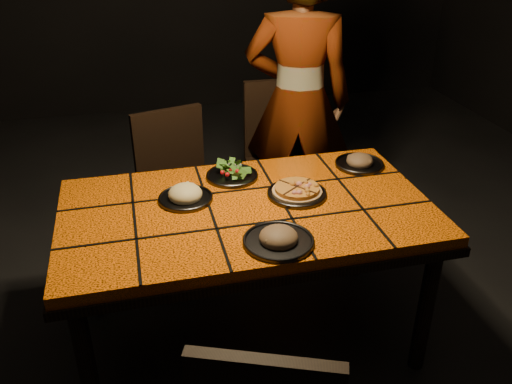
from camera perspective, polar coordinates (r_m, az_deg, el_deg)
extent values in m
cube|color=black|center=(2.82, -0.83, -15.22)|extent=(6.00, 7.00, 0.04)
cube|color=#FF6908|center=(2.37, -0.96, -2.03)|extent=(1.60, 0.90, 0.05)
cube|color=black|center=(2.39, -0.95, -2.96)|extent=(1.62, 0.92, 0.04)
cylinder|color=black|center=(2.29, -17.32, -17.38)|extent=(0.07, 0.07, 0.66)
cylinder|color=black|center=(2.56, 17.39, -11.75)|extent=(0.07, 0.07, 0.66)
cylinder|color=black|center=(2.86, -16.93, -6.88)|extent=(0.07, 0.07, 0.66)
cylinder|color=black|center=(3.08, 10.71, -3.34)|extent=(0.07, 0.07, 0.66)
cube|color=black|center=(3.09, -7.63, -0.65)|extent=(0.50, 0.50, 0.04)
cube|color=black|center=(3.14, -9.16, 4.71)|extent=(0.41, 0.14, 0.45)
cylinder|color=black|center=(3.03, -9.13, -6.52)|extent=(0.04, 0.04, 0.42)
cylinder|color=black|center=(3.12, -3.40, -4.94)|extent=(0.04, 0.04, 0.42)
cylinder|color=black|center=(3.29, -11.13, -3.57)|extent=(0.04, 0.04, 0.42)
cylinder|color=black|center=(3.38, -5.81, -2.21)|extent=(0.04, 0.04, 0.42)
cube|color=black|center=(3.32, 3.22, 2.41)|extent=(0.45, 0.45, 0.04)
cube|color=black|center=(3.39, 2.43, 7.84)|extent=(0.44, 0.05, 0.48)
cylinder|color=black|center=(3.25, 0.91, -3.15)|extent=(0.04, 0.04, 0.45)
cylinder|color=black|center=(3.34, 6.88, -2.43)|extent=(0.04, 0.04, 0.45)
cylinder|color=black|center=(3.55, -0.43, -0.21)|extent=(0.04, 0.04, 0.45)
cylinder|color=black|center=(3.63, 5.07, 0.38)|extent=(0.04, 0.04, 0.45)
imported|color=brown|center=(3.27, 4.44, 9.47)|extent=(0.73, 0.59, 1.74)
cylinder|color=#343439|center=(2.44, 4.32, -0.22)|extent=(0.27, 0.27, 0.01)
torus|color=#343439|center=(2.44, 4.32, -0.06)|extent=(0.27, 0.27, 0.01)
cylinder|color=tan|center=(2.44, 4.33, 0.04)|extent=(0.31, 0.31, 0.01)
cylinder|color=gold|center=(2.43, 4.34, 0.36)|extent=(0.28, 0.28, 0.02)
cylinder|color=#343439|center=(2.42, -7.41, -0.72)|extent=(0.24, 0.24, 0.01)
torus|color=#343439|center=(2.42, -7.42, -0.55)|extent=(0.24, 0.24, 0.01)
ellipsoid|color=beige|center=(2.41, -7.45, -0.18)|extent=(0.14, 0.14, 0.08)
cylinder|color=#343439|center=(2.60, -2.53, 1.66)|extent=(0.25, 0.25, 0.01)
torus|color=#343439|center=(2.60, -2.53, 1.82)|extent=(0.25, 0.25, 0.01)
cylinder|color=#343439|center=(2.11, 2.38, -5.26)|extent=(0.28, 0.28, 0.01)
torus|color=#343439|center=(2.10, 2.38, -5.08)|extent=(0.28, 0.28, 0.01)
ellipsoid|color=brown|center=(2.09, 2.40, -4.60)|extent=(0.17, 0.17, 0.09)
cylinder|color=#343439|center=(2.76, 10.83, 2.86)|extent=(0.24, 0.24, 0.01)
torus|color=#343439|center=(2.76, 10.84, 3.01)|extent=(0.24, 0.24, 0.01)
ellipsoid|color=brown|center=(2.75, 10.87, 3.35)|extent=(0.15, 0.15, 0.08)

